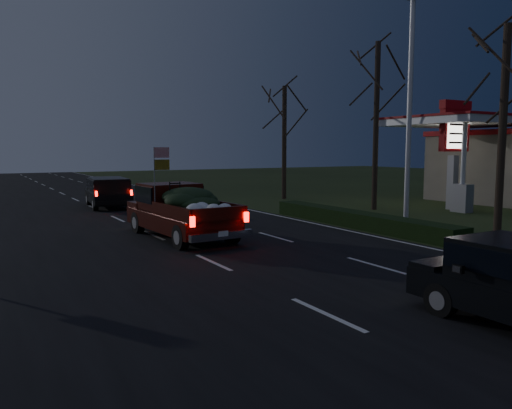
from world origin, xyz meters
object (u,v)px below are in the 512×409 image
light_pole (410,88)px  pickup_truck (181,208)px  lead_suv (108,189)px  gas_price_pylon (454,136)px

light_pole → pickup_truck: light_pole is taller
pickup_truck → lead_suv: pickup_truck is taller
pickup_truck → lead_suv: size_ratio=1.18×
gas_price_pylon → pickup_truck: size_ratio=1.01×
gas_price_pylon → pickup_truck: 15.55m
lead_suv → gas_price_pylon: bearing=-27.2°
gas_price_pylon → lead_suv: 18.33m
gas_price_pylon → pickup_truck: bearing=-176.8°
pickup_truck → lead_suv: bearing=86.4°
lead_suv → pickup_truck: bearing=-84.7°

